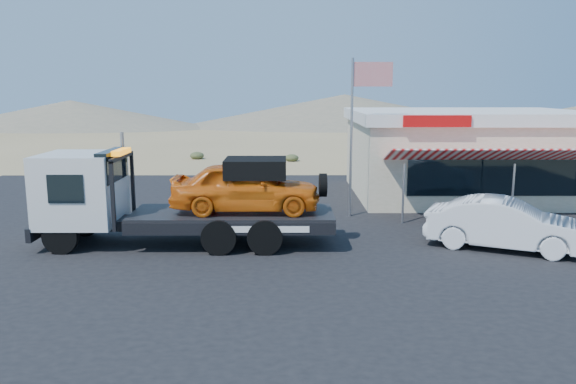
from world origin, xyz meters
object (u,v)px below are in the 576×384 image
at_px(white_sedan, 506,224).
at_px(flagpole, 358,119).
at_px(tow_truck, 179,194).
at_px(jerky_store, 465,153).

xyz_separation_m(white_sedan, flagpole, (-4.02, 4.57, 2.97)).
relative_size(tow_truck, white_sedan, 1.92).
xyz_separation_m(tow_truck, white_sedan, (10.10, -0.61, -0.83)).
bearing_deg(tow_truck, jerky_store, 35.91).
bearing_deg(tow_truck, white_sedan, -3.48).
distance_m(tow_truck, flagpole, 7.56).
height_order(white_sedan, flagpole, flagpole).
bearing_deg(flagpole, tow_truck, -146.92).
height_order(jerky_store, flagpole, flagpole).
bearing_deg(flagpole, white_sedan, -48.65).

